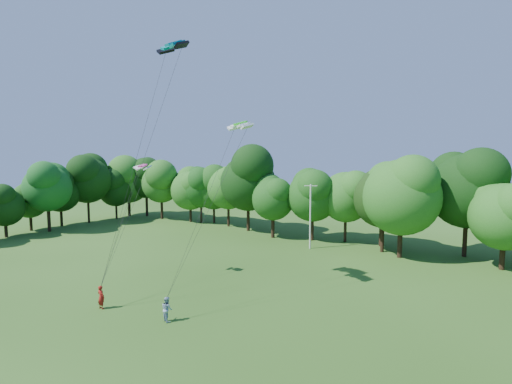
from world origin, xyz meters
The scene contains 10 objects.
ground centered at (0.00, 0.00, 0.00)m, with size 160.00×160.00×0.00m, color #254A14.
utility_pole centered at (-3.98, 31.23, 4.23)m, with size 1.55×0.71×8.23m.
kite_flyer_left centered at (-7.63, 4.13, 0.93)m, with size 0.68×0.44×1.85m, color maroon.
kite_flyer_right centered at (-1.72, 5.62, 0.90)m, with size 0.87×0.68×1.80m, color #88A4BD.
kite_teal centered at (-6.10, 10.73, 21.29)m, with size 3.33×1.92×0.72m.
kite_green centered at (-1.41, 13.86, 14.63)m, with size 2.81×1.94×0.45m.
kite_pink centered at (-11.18, 11.22, 10.92)m, with size 1.79×1.14×0.32m.
tree_back_west centered at (-28.44, 36.86, 6.86)m, with size 7.55×7.55×10.99m.
tree_back_center centered at (4.01, 34.92, 7.18)m, with size 7.90×7.90×11.50m.
tree_flank_west centered at (-41.90, 17.20, 7.08)m, with size 7.80×7.80×11.34m.
Camera 1 is at (19.90, -13.03, 12.11)m, focal length 28.00 mm.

